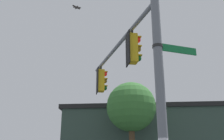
{
  "coord_description": "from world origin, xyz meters",
  "views": [
    {
      "loc": [
        6.76,
        -2.53,
        1.76
      ],
      "look_at": [
        -3.97,
        -0.58,
        5.68
      ],
      "focal_mm": 44.5,
      "sensor_mm": 36.0,
      "label": 1
    }
  ],
  "objects_px": {
    "traffic_light_mid_inner": "(101,81)",
    "bird_flying": "(77,7)",
    "street_name_sign": "(169,48)",
    "traffic_light_nearest_pole": "(133,49)"
  },
  "relations": [
    {
      "from": "traffic_light_nearest_pole",
      "to": "bird_flying",
      "type": "distance_m",
      "value": 4.51
    },
    {
      "from": "traffic_light_mid_inner",
      "to": "bird_flying",
      "type": "height_order",
      "value": "bird_flying"
    },
    {
      "from": "street_name_sign",
      "to": "bird_flying",
      "type": "distance_m",
      "value": 6.3
    },
    {
      "from": "traffic_light_mid_inner",
      "to": "traffic_light_nearest_pole",
      "type": "bearing_deg",
      "value": 8.26
    },
    {
      "from": "traffic_light_mid_inner",
      "to": "bird_flying",
      "type": "bearing_deg",
      "value": -48.72
    },
    {
      "from": "street_name_sign",
      "to": "traffic_light_mid_inner",
      "type": "bearing_deg",
      "value": -168.21
    },
    {
      "from": "traffic_light_nearest_pole",
      "to": "bird_flying",
      "type": "relative_size",
      "value": 3.18
    },
    {
      "from": "street_name_sign",
      "to": "bird_flying",
      "type": "bearing_deg",
      "value": -149.93
    },
    {
      "from": "traffic_light_nearest_pole",
      "to": "traffic_light_mid_inner",
      "type": "distance_m",
      "value": 3.89
    },
    {
      "from": "traffic_light_mid_inner",
      "to": "bird_flying",
      "type": "xyz_separation_m",
      "value": [
        1.2,
        -1.36,
        3.1
      ]
    }
  ]
}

